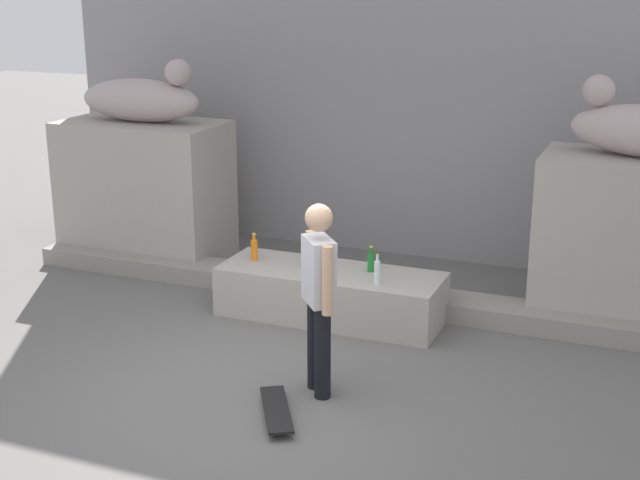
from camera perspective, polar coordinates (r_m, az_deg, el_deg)
name	(u,v)px	position (r m, az deg, el deg)	size (l,w,h in m)	color
ground_plane	(250,393)	(7.70, -4.52, -9.82)	(40.00, 40.00, 0.00)	#605E5B
facade_wall	(410,47)	(11.14, 5.87, 12.31)	(9.25, 0.60, 5.16)	gray
pedestal_left	(146,190)	(11.23, -11.22, 3.20)	(2.00, 1.11, 1.72)	#A39E93
pedestal_right	(639,241)	(9.46, 19.94, -0.08)	(2.00, 1.11, 1.72)	#A39E93
statue_reclining_left	(143,98)	(11.00, -11.40, 8.97)	(1.60, 0.56, 0.78)	#B6A3A1
ledge_block	(330,294)	(9.17, 0.68, -3.52)	(2.32, 0.83, 0.52)	#A39E93
skater	(319,291)	(7.32, -0.07, -3.33)	(0.38, 0.44, 1.67)	black
skateboard	(276,410)	(7.27, -2.83, -10.91)	(0.58, 0.79, 0.08)	black
bottle_blue	(306,256)	(9.16, -0.92, -1.04)	(0.07, 0.07, 0.29)	#194C99
bottle_clear	(377,272)	(8.67, 3.72, -2.06)	(0.06, 0.06, 0.31)	silver
bottle_orange	(254,249)	(9.39, -4.27, -0.60)	(0.07, 0.07, 0.30)	orange
bottle_green	(371,261)	(9.03, 3.31, -1.39)	(0.07, 0.07, 0.27)	#1E722D
stair_step	(348,292)	(9.67, 1.81, -3.38)	(7.84, 0.50, 0.21)	gray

